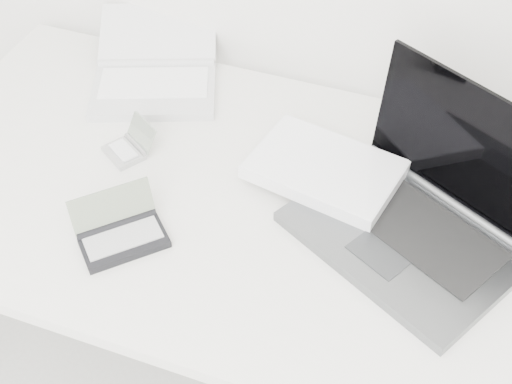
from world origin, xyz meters
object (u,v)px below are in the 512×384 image
(palmtop_charcoal, at_px, (121,233))
(netbook_open_white, at_px, (155,74))
(desk, at_px, (277,219))
(laptop_large, at_px, (390,199))

(palmtop_charcoal, bearing_deg, netbook_open_white, 63.02)
(desk, distance_m, netbook_open_white, 0.50)
(laptop_large, relative_size, palmtop_charcoal, 3.10)
(netbook_open_white, bearing_deg, desk, -56.23)
(desk, xyz_separation_m, netbook_open_white, (-0.40, 0.28, 0.07))
(laptop_large, xyz_separation_m, palmtop_charcoal, (-0.46, -0.24, -0.03))
(laptop_large, relative_size, netbook_open_white, 1.36)
(laptop_large, height_order, netbook_open_white, laptop_large)
(laptop_large, bearing_deg, palmtop_charcoal, -124.49)
(desk, relative_size, laptop_large, 2.65)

